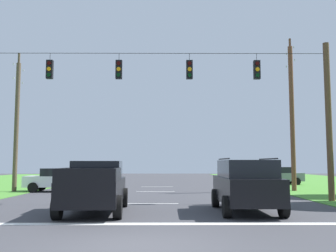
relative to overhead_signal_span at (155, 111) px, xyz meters
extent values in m
plane|color=#3D3D42|center=(-0.15, -10.15, -4.45)|extent=(120.00, 120.00, 0.00)
cube|color=white|center=(-0.15, -6.97, -4.45)|extent=(14.97, 0.45, 0.01)
cube|color=white|center=(-0.15, -0.97, -4.45)|extent=(2.50, 0.15, 0.01)
cube|color=white|center=(-0.15, 6.52, -4.45)|extent=(2.50, 0.15, 0.01)
cube|color=white|center=(-0.15, 11.74, -4.45)|extent=(2.50, 0.15, 0.01)
cylinder|color=brown|center=(8.65, 0.00, -0.48)|extent=(0.30, 0.30, 7.95)
cylinder|color=black|center=(0.02, 0.00, 2.94)|extent=(17.26, 0.02, 0.02)
cylinder|color=black|center=(-5.33, 0.00, 2.76)|extent=(0.02, 0.02, 0.37)
cube|color=black|center=(-5.33, 0.00, 2.10)|extent=(0.32, 0.24, 0.95)
cylinder|color=#310503|center=(-5.33, -0.14, 2.40)|extent=(0.20, 0.04, 0.20)
cylinder|color=orange|center=(-5.33, -0.14, 2.10)|extent=(0.20, 0.04, 0.20)
cylinder|color=black|center=(-5.33, -0.14, 1.80)|extent=(0.20, 0.04, 0.20)
cylinder|color=black|center=(-1.85, 0.00, 2.76)|extent=(0.02, 0.02, 0.37)
cube|color=black|center=(-1.85, 0.00, 2.10)|extent=(0.32, 0.24, 0.95)
cylinder|color=#310503|center=(-1.85, -0.14, 2.40)|extent=(0.20, 0.04, 0.20)
cylinder|color=orange|center=(-1.85, -0.14, 2.10)|extent=(0.20, 0.04, 0.20)
cylinder|color=black|center=(-1.85, -0.14, 1.80)|extent=(0.20, 0.04, 0.20)
cylinder|color=black|center=(1.71, 0.00, 2.76)|extent=(0.02, 0.02, 0.37)
cube|color=black|center=(1.71, 0.00, 2.10)|extent=(0.32, 0.24, 0.95)
cylinder|color=#310503|center=(1.71, -0.14, 2.40)|extent=(0.20, 0.04, 0.20)
cylinder|color=orange|center=(1.71, -0.14, 2.10)|extent=(0.20, 0.04, 0.20)
cylinder|color=black|center=(1.71, -0.14, 1.80)|extent=(0.20, 0.04, 0.20)
cylinder|color=black|center=(5.11, 0.00, 2.76)|extent=(0.02, 0.02, 0.37)
cube|color=black|center=(5.11, 0.00, 2.10)|extent=(0.32, 0.24, 0.95)
cylinder|color=#310503|center=(5.11, -0.14, 2.40)|extent=(0.20, 0.04, 0.20)
cylinder|color=orange|center=(5.11, -0.14, 2.10)|extent=(0.20, 0.04, 0.20)
cylinder|color=black|center=(5.11, -0.14, 1.80)|extent=(0.20, 0.04, 0.20)
cube|color=black|center=(-2.18, -4.20, -3.63)|extent=(2.26, 5.49, 0.85)
cube|color=black|center=(-2.21, -3.55, -2.85)|extent=(1.94, 1.99, 0.70)
cube|color=black|center=(-3.06, -5.59, -2.98)|extent=(0.21, 2.38, 0.45)
cube|color=black|center=(-1.18, -5.50, -2.98)|extent=(0.21, 2.38, 0.45)
cube|color=black|center=(-2.06, -6.85, -2.98)|extent=(1.96, 0.19, 0.45)
cylinder|color=black|center=(-3.27, -2.41, -4.05)|extent=(0.32, 0.81, 0.80)
cylinder|color=black|center=(-1.27, -2.32, -4.05)|extent=(0.32, 0.81, 0.80)
cylinder|color=black|center=(-3.09, -6.08, -4.05)|extent=(0.32, 0.81, 0.80)
cylinder|color=black|center=(-1.10, -5.98, -4.05)|extent=(0.32, 0.81, 0.80)
cube|color=black|center=(3.60, -4.05, -3.60)|extent=(1.99, 4.81, 0.95)
cube|color=black|center=(3.60, -4.20, -2.80)|extent=(1.82, 3.21, 0.65)
cylinder|color=black|center=(2.75, -4.19, -2.42)|extent=(0.07, 2.72, 0.05)
cylinder|color=black|center=(4.45, -4.20, -2.42)|extent=(0.07, 2.72, 0.05)
cylinder|color=black|center=(2.63, -2.41, -4.07)|extent=(0.27, 0.76, 0.76)
cylinder|color=black|center=(4.58, -2.42, -4.07)|extent=(0.27, 0.76, 0.76)
cylinder|color=black|center=(2.61, -5.67, -4.07)|extent=(0.27, 0.76, 0.76)
cylinder|color=black|center=(4.56, -5.68, -4.07)|extent=(0.27, 0.76, 0.76)
cube|color=silver|center=(-6.50, 6.61, -3.78)|extent=(4.33, 1.88, 0.70)
cube|color=black|center=(-6.50, 6.61, -3.18)|extent=(2.13, 1.66, 0.50)
cylinder|color=black|center=(-5.09, 7.53, -4.13)|extent=(0.64, 0.23, 0.64)
cylinder|color=black|center=(-5.06, 5.73, -4.13)|extent=(0.64, 0.23, 0.64)
cylinder|color=black|center=(-7.93, 7.48, -4.13)|extent=(0.64, 0.23, 0.64)
cylinder|color=black|center=(-7.90, 5.68, -4.13)|extent=(0.64, 0.23, 0.64)
cube|color=slate|center=(10.09, 14.50, -3.78)|extent=(4.40, 2.05, 0.70)
cube|color=black|center=(10.09, 14.50, -3.18)|extent=(2.19, 1.74, 0.50)
cylinder|color=black|center=(8.73, 13.52, -4.13)|extent=(0.65, 0.26, 0.64)
cylinder|color=black|center=(8.62, 15.32, -4.13)|extent=(0.65, 0.26, 0.64)
cylinder|color=black|center=(11.56, 13.69, -4.13)|extent=(0.65, 0.26, 0.64)
cylinder|color=black|center=(11.45, 15.49, -4.13)|extent=(0.65, 0.26, 0.64)
cylinder|color=brown|center=(9.10, 6.90, 0.49)|extent=(0.31, 0.31, 9.88)
cube|color=brown|center=(9.10, 6.90, 5.03)|extent=(0.12, 0.12, 1.93)
cylinder|color=#B2B7BC|center=(9.10, 7.67, 5.15)|extent=(0.08, 0.08, 0.12)
cylinder|color=#B2B7BC|center=(9.10, 6.13, 5.15)|extent=(0.08, 0.08, 0.12)
cube|color=brown|center=(9.10, 6.90, 4.13)|extent=(0.12, 0.12, 2.20)
cylinder|color=#B2B7BC|center=(9.10, 7.78, 4.25)|extent=(0.08, 0.08, 0.12)
cylinder|color=#B2B7BC|center=(9.10, 6.02, 4.25)|extent=(0.08, 0.08, 0.12)
cylinder|color=brown|center=(-9.37, 6.41, -0.18)|extent=(0.29, 0.29, 8.55)
cube|color=brown|center=(-9.37, 6.41, 3.70)|extent=(0.12, 0.12, 2.20)
cylinder|color=#B2B7BC|center=(-9.37, 7.29, 3.82)|extent=(0.08, 0.08, 0.12)
cylinder|color=#B2B7BC|center=(-9.37, 5.53, 3.82)|extent=(0.08, 0.08, 0.12)
cube|color=brown|center=(-9.37, 6.41, 2.80)|extent=(0.12, 0.12, 1.94)
cylinder|color=#B2B7BC|center=(-9.37, 7.19, 2.92)|extent=(0.08, 0.08, 0.12)
cylinder|color=#B2B7BC|center=(-9.37, 5.63, 2.92)|extent=(0.08, 0.08, 0.12)
camera|label=1|loc=(0.51, -19.14, -2.58)|focal=41.44mm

